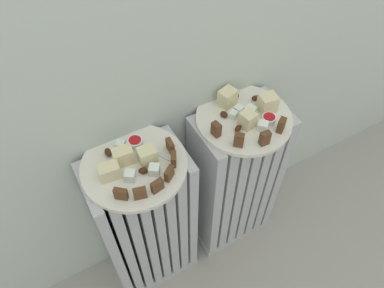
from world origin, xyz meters
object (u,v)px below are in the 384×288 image
(plate_left, at_px, (134,165))
(jam_bowl_left, at_px, (135,142))
(radiator_right, at_px, (234,182))
(plate_right, at_px, (244,118))
(radiator_left, at_px, (147,224))
(fork, at_px, (158,154))
(jam_bowl_right, at_px, (269,119))

(plate_left, distance_m, jam_bowl_left, 0.06)
(radiator_right, bearing_deg, plate_right, 63.43)
(radiator_left, xyz_separation_m, radiator_right, (0.33, 0.00, 0.00))
(plate_right, bearing_deg, fork, -179.65)
(plate_left, distance_m, fork, 0.07)
(jam_bowl_right, bearing_deg, plate_right, 135.05)
(plate_left, bearing_deg, jam_bowl_right, -7.09)
(fork, bearing_deg, radiator_right, 0.35)
(radiator_right, bearing_deg, plate_left, 180.00)
(jam_bowl_left, bearing_deg, jam_bowl_right, -15.71)
(radiator_left, distance_m, fork, 0.33)
(plate_right, distance_m, jam_bowl_left, 0.30)
(plate_left, bearing_deg, radiator_right, -0.00)
(radiator_left, xyz_separation_m, plate_left, (0.00, 0.00, 0.31))
(radiator_left, height_order, plate_right, plate_right)
(radiator_left, relative_size, fork, 6.79)
(radiator_left, bearing_deg, plate_right, 0.00)
(radiator_left, height_order, fork, fork)
(jam_bowl_left, distance_m, jam_bowl_right, 0.36)
(radiator_left, bearing_deg, radiator_right, 0.00)
(radiator_right, xyz_separation_m, jam_bowl_left, (-0.30, 0.05, 0.33))
(radiator_right, relative_size, plate_right, 2.29)
(jam_bowl_right, distance_m, fork, 0.31)
(plate_right, bearing_deg, jam_bowl_right, -44.95)
(radiator_left, height_order, jam_bowl_right, jam_bowl_right)
(radiator_right, distance_m, jam_bowl_right, 0.34)
(plate_left, bearing_deg, fork, -1.37)
(radiator_left, xyz_separation_m, jam_bowl_right, (0.37, -0.05, 0.33))
(plate_right, bearing_deg, radiator_right, -116.57)
(plate_left, relative_size, fork, 2.97)
(fork, bearing_deg, jam_bowl_right, -8.30)
(radiator_left, bearing_deg, jam_bowl_left, 61.84)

